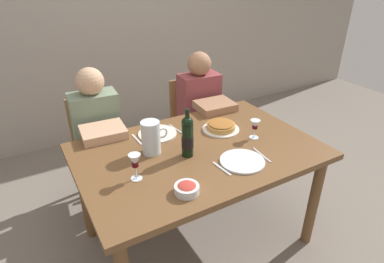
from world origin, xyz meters
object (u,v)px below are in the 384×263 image
dinner_plate_right_setting (157,134)px  diner_left (102,143)px  wine_glass_left_diner (135,162)px  dinner_plate_left_setting (242,161)px  dining_table (198,161)px  chair_left (97,143)px  baked_tart (221,126)px  water_pitcher (151,139)px  diner_right (205,118)px  chair_right (193,120)px  salad_bowl (187,188)px  wine_glass_right_diner (255,125)px  wine_bottle (187,136)px

dinner_plate_right_setting → diner_left: diner_left is taller
wine_glass_left_diner → dinner_plate_left_setting: size_ratio=0.58×
dining_table → chair_left: (-0.44, 0.87, -0.17)m
dinner_plate_left_setting → wine_glass_left_diner: bearing=165.5°
baked_tart → dinner_plate_left_setting: baked_tart is taller
water_pitcher → diner_right: (0.71, 0.52, -0.24)m
wine_glass_left_diner → diner_right: (0.90, 0.73, -0.25)m
chair_left → chair_right: bearing=-176.0°
salad_bowl → wine_glass_right_diner: wine_glass_right_diner is taller
dinner_plate_left_setting → dining_table: bearing=119.4°
salad_bowl → chair_left: (-0.17, 1.21, -0.29)m
baked_tart → salad_bowl: bearing=-138.1°
wine_glass_left_diner → chair_left: (0.01, 0.97, -0.37)m
baked_tart → diner_right: (0.17, 0.48, -0.17)m
chair_left → wine_bottle: bearing=115.4°
salad_bowl → chair_right: bearing=58.8°
salad_bowl → wine_glass_left_diner: wine_glass_left_diner is taller
dinner_plate_left_setting → diner_left: 1.09m
water_pitcher → chair_right: (0.73, 0.76, -0.36)m
dining_table → salad_bowl: salad_bowl is taller
dinner_plate_right_setting → dining_table: bearing=-64.5°
diner_right → wine_glass_right_diner: bearing=89.9°
chair_left → diner_left: bearing=90.7°
dinner_plate_left_setting → chair_left: (-0.59, 1.13, -0.27)m
water_pitcher → dinner_plate_right_setting: 0.25m
dining_table → water_pitcher: bearing=158.2°
wine_bottle → wine_glass_right_diner: bearing=-3.3°
salad_bowl → dinner_plate_left_setting: (0.42, 0.09, -0.02)m
wine_bottle → diner_left: (-0.36, 0.66, -0.27)m
wine_glass_right_diner → chair_left: 1.30m
chair_right → wine_glass_left_diner: bearing=50.4°
wine_glass_left_diner → diner_left: bearing=90.2°
dinner_plate_left_setting → dinner_plate_right_setting: bearing=117.3°
water_pitcher → wine_glass_left_diner: size_ratio=1.36×
dinner_plate_left_setting → chair_right: chair_right is taller
baked_tart → dinner_plate_left_setting: (-0.12, -0.41, -0.02)m
dining_table → dinner_plate_right_setting: (-0.15, 0.30, 0.10)m
chair_right → dinner_plate_right_setting: bearing=46.6°
chair_right → diner_right: diner_right is taller
wine_glass_left_diner → chair_right: bearing=46.7°
baked_tart → chair_left: size_ratio=0.30×
chair_left → diner_left: 0.26m
baked_tart → diner_right: bearing=70.4°
baked_tart → wine_glass_right_diner: size_ratio=1.98×
water_pitcher → chair_right: water_pitcher is taller
baked_tart → dinner_plate_right_setting: size_ratio=0.98×
dining_table → salad_bowl: size_ratio=11.59×
chair_left → chair_right: (0.90, -0.00, 0.00)m
salad_bowl → baked_tart: bearing=41.9°
water_pitcher → baked_tart: bearing=4.0°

